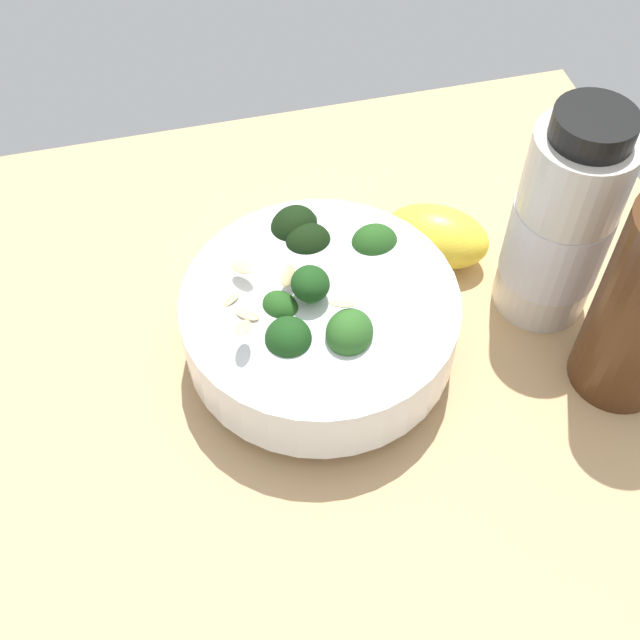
% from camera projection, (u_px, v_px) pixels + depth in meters
% --- Properties ---
extents(ground_plane, '(0.60, 0.60, 0.03)m').
position_uv_depth(ground_plane, '(350.00, 383.00, 0.61)').
color(ground_plane, tan).
extents(bowl_of_broccoli, '(0.19, 0.19, 0.10)m').
position_uv_depth(bowl_of_broccoli, '(320.00, 317.00, 0.57)').
color(bowl_of_broccoli, white).
rests_on(bowl_of_broccoli, ground_plane).
extents(lemon_wedge, '(0.09, 0.10, 0.05)m').
position_uv_depth(lemon_wedge, '(436.00, 236.00, 0.64)').
color(lemon_wedge, yellow).
rests_on(lemon_wedge, ground_plane).
extents(bottle_tall, '(0.07, 0.07, 0.18)m').
position_uv_depth(bottle_tall, '(561.00, 226.00, 0.58)').
color(bottle_tall, beige).
rests_on(bottle_tall, ground_plane).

